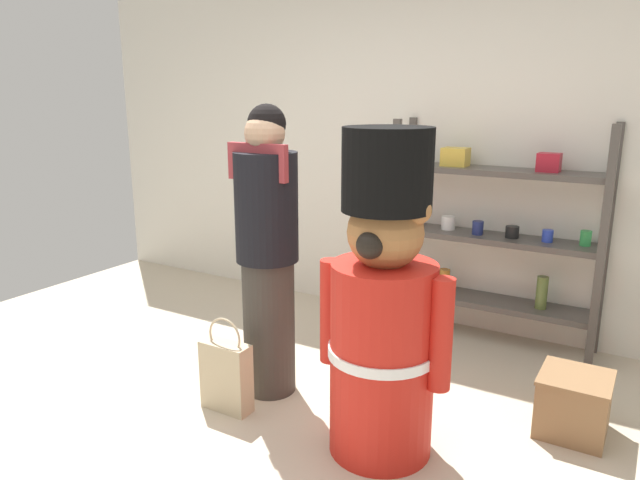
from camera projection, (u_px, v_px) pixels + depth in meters
ground_plane at (260, 453)px, 2.89m from camera, size 6.40×6.40×0.00m
back_wall at (430, 152)px, 4.40m from camera, size 6.40×0.12×2.60m
merchandise_shelf at (494, 233)px, 4.06m from camera, size 1.43×0.35×1.56m
teddy_bear_guard at (383, 312)px, 2.76m from camera, size 0.68×0.52×1.59m
person_shopper at (267, 249)px, 3.31m from camera, size 0.37×0.36×1.68m
shopping_bag at (226, 375)px, 3.25m from camera, size 0.29×0.12×0.55m
display_crate at (573, 404)px, 3.03m from camera, size 0.35×0.36×0.32m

